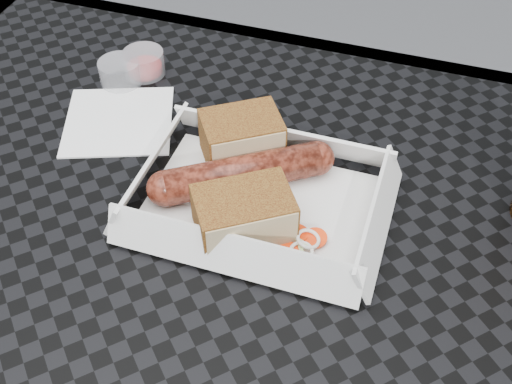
% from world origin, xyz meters
% --- Properties ---
extents(patio_table, '(0.80, 0.80, 0.74)m').
position_xyz_m(patio_table, '(0.00, 0.00, 0.67)').
color(patio_table, black).
rests_on(patio_table, ground).
extents(food_tray, '(0.22, 0.15, 0.00)m').
position_xyz_m(food_tray, '(0.08, 0.09, 0.75)').
color(food_tray, white).
rests_on(food_tray, patio_table).
extents(bratwurst, '(0.17, 0.12, 0.04)m').
position_xyz_m(bratwurst, '(0.06, 0.10, 0.77)').
color(bratwurst, maroon).
rests_on(bratwurst, food_tray).
extents(bread_near, '(0.10, 0.09, 0.05)m').
position_xyz_m(bread_near, '(0.04, 0.15, 0.77)').
color(bread_near, brown).
rests_on(bread_near, food_tray).
extents(bread_far, '(0.11, 0.10, 0.05)m').
position_xyz_m(bread_far, '(0.08, 0.05, 0.77)').
color(bread_far, brown).
rests_on(bread_far, food_tray).
extents(veg_garnish, '(0.03, 0.03, 0.00)m').
position_xyz_m(veg_garnish, '(0.13, 0.04, 0.75)').
color(veg_garnish, '#FC380A').
rests_on(veg_garnish, food_tray).
extents(napkin, '(0.15, 0.15, 0.00)m').
position_xyz_m(napkin, '(-0.11, 0.16, 0.75)').
color(napkin, white).
rests_on(napkin, patio_table).
extents(condiment_cup_sauce, '(0.05, 0.05, 0.03)m').
position_xyz_m(condiment_cup_sauce, '(-0.12, 0.26, 0.76)').
color(condiment_cup_sauce, '#960B0A').
rests_on(condiment_cup_sauce, patio_table).
extents(condiment_cup_empty, '(0.05, 0.05, 0.03)m').
position_xyz_m(condiment_cup_empty, '(-0.14, 0.23, 0.76)').
color(condiment_cup_empty, silver).
rests_on(condiment_cup_empty, patio_table).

